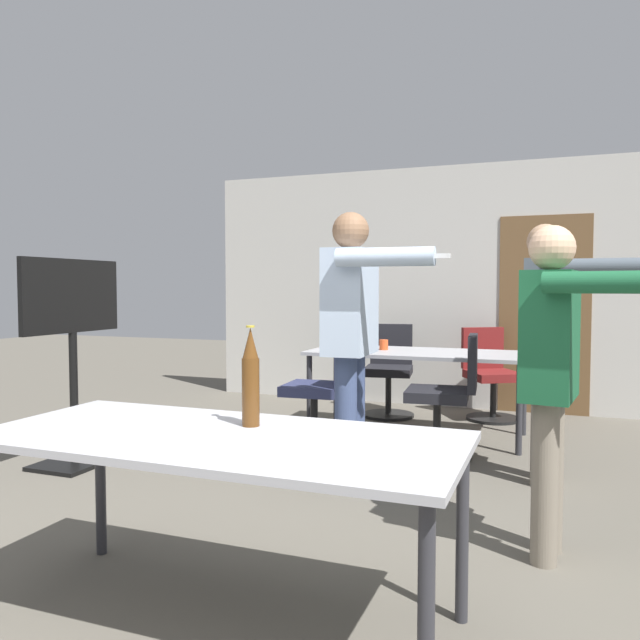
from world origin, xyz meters
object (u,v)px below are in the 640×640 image
Objects in this scene: office_chair_far_right at (490,377)px; beer_bottle at (251,379)px; office_chair_side_rolled at (323,394)px; person_left_plaid at (546,327)px; person_far_watching at (353,322)px; office_chair_mid_tucked at (389,373)px; office_chair_near_pushed at (447,400)px; person_right_polo at (553,359)px; tv_screen at (73,343)px; drink_cup at (384,345)px.

beer_bottle is at bearing 51.51° from office_chair_far_right.
person_left_plaid is at bearing -101.97° from office_chair_side_rolled.
person_far_watching reaches higher than office_chair_side_rolled.
office_chair_side_rolled is at bearing 76.06° from office_chair_mid_tucked.
office_chair_mid_tucked is 0.97× the size of office_chair_near_pushed.
beer_bottle is (-1.09, -2.15, -0.11)m from person_left_plaid.
person_far_watching is 2.41m from office_chair_mid_tucked.
person_left_plaid is 2.15m from office_chair_far_right.
office_chair_mid_tucked is 1.00m from office_chair_far_right.
office_chair_side_rolled is at bearing 90.62° from office_chair_near_pushed.
office_chair_mid_tucked is (-1.58, 3.02, -0.54)m from person_right_polo.
person_far_watching reaches higher than office_chair_mid_tucked.
person_right_polo is at bearing 38.67° from beer_bottle.
office_chair_near_pushed is 2.58m from beer_bottle.
office_chair_side_rolled is 2.33× the size of beer_bottle.
tv_screen is 3.90m from office_chair_far_right.
drink_cup is (0.29, 0.79, 0.34)m from office_chair_side_rolled.
person_left_plaid reaches higher than office_chair_mid_tucked.
office_chair_near_pushed reaches higher than drink_cup.
office_chair_far_right is at bearing -177.19° from office_chair_mid_tucked.
person_right_polo is 1.73× the size of office_chair_mid_tucked.
office_chair_far_right is at bearing -10.80° from office_chair_near_pushed.
office_chair_far_right is (-0.60, 3.22, -0.56)m from person_right_polo.
office_chair_side_rolled is (-0.49, 0.75, -0.63)m from person_far_watching.
person_far_watching is 1.04× the size of person_left_plaid.
office_chair_mid_tucked is at bearing -19.70° from office_chair_far_right.
person_left_plaid is 1.81× the size of office_chair_near_pushed.
drink_cup is at bearing -139.81° from person_right_polo.
office_chair_side_rolled is at bearing -148.78° from person_far_watching.
office_chair_far_right is 2.20× the size of beer_bottle.
tv_screen reaches higher than beer_bottle.
person_far_watching is at bearing -66.75° from person_left_plaid.
office_chair_near_pushed is 1.64m from office_chair_far_right.
tv_screen reaches higher than office_chair_far_right.
tv_screen is 1.94m from office_chair_side_rolled.
person_right_polo is at bearing -159.91° from office_chair_near_pushed.
office_chair_mid_tucked is at bearing 100.66° from drink_cup.
tv_screen is 16.59× the size of drink_cup.
office_chair_mid_tucked is 2.26× the size of beer_bottle.
person_far_watching is 1.65m from beer_bottle.
beer_bottle is (0.59, -2.40, 0.49)m from office_chair_side_rolled.
person_right_polo is 3.92× the size of beer_bottle.
person_left_plaid is (-0.06, 1.24, 0.08)m from person_right_polo.
person_left_plaid is at bearing -121.69° from office_chair_near_pushed.
person_left_plaid reaches higher than beer_bottle.
person_far_watching is 1.44m from person_right_polo.
office_chair_side_rolled is 2.52m from beer_bottle.
tv_screen is 1.64× the size of office_chair_mid_tucked.
person_right_polo reaches higher than beer_bottle.
person_left_plaid is at bearing 63.24° from beer_bottle.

